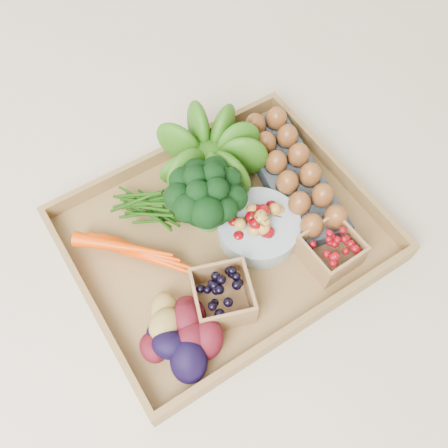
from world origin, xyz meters
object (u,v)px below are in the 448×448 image
broccoli (207,207)px  tray (224,238)px  cherry_bowl (259,227)px  egg_carton (291,178)px

broccoli → tray: bearing=-75.6°
tray → cherry_bowl: bearing=-26.6°
broccoli → cherry_bowl: (0.07, -0.07, -0.04)m
cherry_bowl → egg_carton: cherry_bowl is taller
cherry_bowl → egg_carton: size_ratio=0.51×
tray → egg_carton: 0.18m
tray → cherry_bowl: (0.06, -0.03, 0.03)m
tray → cherry_bowl: 0.07m
tray → broccoli: bearing=104.4°
broccoli → egg_carton: (0.19, -0.01, -0.04)m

